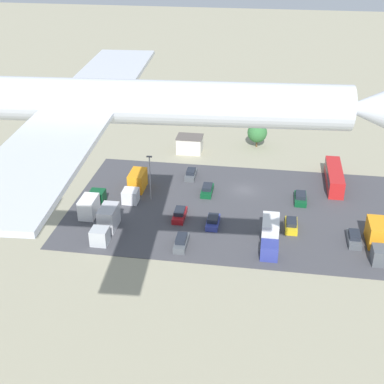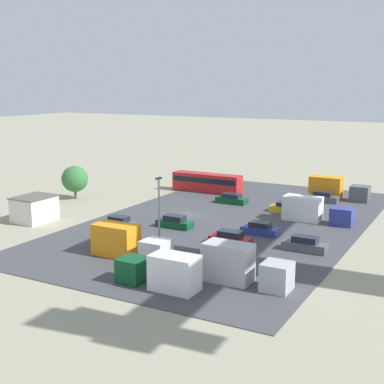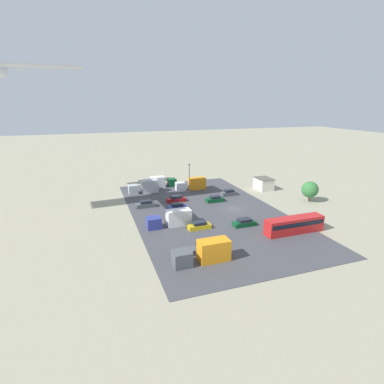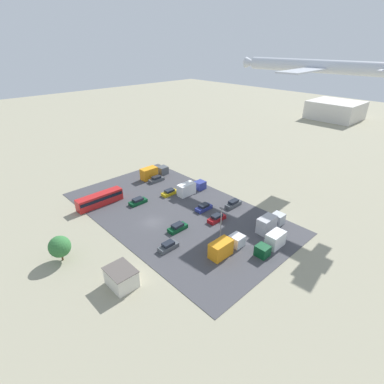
{
  "view_description": "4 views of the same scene",
  "coord_description": "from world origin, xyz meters",
  "views": [
    {
      "loc": [
        -3.74,
        83.34,
        43.23
      ],
      "look_at": [
        5.01,
        27.17,
        13.39
      ],
      "focal_mm": 50.0,
      "sensor_mm": 36.0,
      "label": 1
    },
    {
      "loc": [
        61.09,
        34.72,
        17.38
      ],
      "look_at": [
        5.4,
        4.1,
        4.58
      ],
      "focal_mm": 50.0,
      "sensor_mm": 36.0,
      "label": 2
    },
    {
      "loc": [
        -58.51,
        30.73,
        23.65
      ],
      "look_at": [
        2.38,
        9.49,
        4.4
      ],
      "focal_mm": 28.0,
      "sensor_mm": 36.0,
      "label": 3
    },
    {
      "loc": [
        47.95,
        -32.97,
        37.09
      ],
      "look_at": [
        4.29,
        8.27,
        6.51
      ],
      "focal_mm": 28.0,
      "sensor_mm": 36.0,
      "label": 4
    }
  ],
  "objects": [
    {
      "name": "light_pole_lot_centre",
      "position": [
        15.41,
        5.69,
        4.48
      ],
      "size": [
        0.9,
        0.28,
        7.95
      ],
      "color": "gray",
      "rests_on": "ground"
    },
    {
      "name": "parked_car_5",
      "position": [
        7.84,
        19.06,
        0.76
      ],
      "size": [
        1.71,
        4.65,
        1.64
      ],
      "color": "#4C5156",
      "rests_on": "ground"
    },
    {
      "name": "parked_car_1",
      "position": [
        9.48,
        11.16,
        0.72
      ],
      "size": [
        1.8,
        4.64,
        1.55
      ],
      "rotation": [
        0.0,
        0.0,
        3.14
      ],
      "color": "maroon",
      "rests_on": "ground"
    },
    {
      "name": "tree_near_shed",
      "position": [
        -1.18,
        -20.14,
        3.11
      ],
      "size": [
        4.05,
        4.05,
        5.14
      ],
      "color": "brown",
      "rests_on": "ground"
    },
    {
      "name": "parked_car_3",
      "position": [
        4.01,
        12.5,
        0.7
      ],
      "size": [
        1.89,
        4.34,
        1.5
      ],
      "color": "navy",
      "rests_on": "ground"
    },
    {
      "name": "parked_truck_4",
      "position": [
        -20.15,
        15.24,
        1.62
      ],
      "size": [
        2.54,
        8.97,
        3.36
      ],
      "color": "#4C5156",
      "rests_on": "ground"
    },
    {
      "name": "parked_truck_1",
      "position": [
        18.5,
        3.73,
        1.56
      ],
      "size": [
        2.55,
        8.48,
        3.24
      ],
      "color": "silver",
      "rests_on": "ground"
    },
    {
      "name": "parked_truck_2",
      "position": [
        19.72,
        16.95,
        1.67
      ],
      "size": [
        2.48,
        7.96,
        3.48
      ],
      "color": "#ADB2B7",
      "rests_on": "ground"
    },
    {
      "name": "parking_lot_surface",
      "position": [
        0.0,
        6.86,
        0.04
      ],
      "size": [
        55.74,
        32.32,
        0.08
      ],
      "color": "#424247",
      "rests_on": "ground"
    },
    {
      "name": "parked_truck_0",
      "position": [
        23.92,
        11.36,
        1.51
      ],
      "size": [
        2.44,
        7.53,
        3.12
      ],
      "rotation": [
        0.0,
        0.0,
        3.14
      ],
      "color": "#0C4723",
      "rests_on": "ground"
    },
    {
      "name": "parked_car_7",
      "position": [
        6.24,
        2.12,
        0.72
      ],
      "size": [
        1.86,
        4.5,
        1.53
      ],
      "rotation": [
        0.0,
        0.0,
        3.14
      ],
      "color": "#0C4723",
      "rests_on": "ground"
    },
    {
      "name": "airplane",
      "position": [
        9.18,
        47.43,
        31.06
      ],
      "size": [
        41.59,
        35.14,
        9.03
      ],
      "rotation": [
        0.0,
        0.0,
        1.63
      ],
      "color": "silver"
    },
    {
      "name": "parked_truck_3",
      "position": [
        -4.84,
        16.27,
        1.52
      ],
      "size": [
        2.47,
        8.89,
        3.15
      ],
      "color": "navy",
      "rests_on": "ground"
    },
    {
      "name": "ground_plane",
      "position": [
        0.0,
        0.0,
        0.0
      ],
      "size": [
        400.0,
        400.0,
        0.0
      ],
      "primitive_type": "plane",
      "color": "gray"
    },
    {
      "name": "parked_car_4",
      "position": [
        -8.0,
        11.61,
        0.67
      ],
      "size": [
        1.86,
        4.49,
        1.43
      ],
      "rotation": [
        0.0,
        0.0,
        3.14
      ],
      "color": "gold",
      "rests_on": "ground"
    },
    {
      "name": "shed_building",
      "position": [
        12.11,
        -15.41,
        1.66
      ],
      "size": [
        5.18,
        4.18,
        3.31
      ],
      "color": "silver",
      "rests_on": "ground"
    },
    {
      "name": "parked_car_0",
      "position": [
        10.0,
        -3.57,
        0.73
      ],
      "size": [
        1.77,
        4.22,
        1.56
      ],
      "color": "#4C5156",
      "rests_on": "ground"
    },
    {
      "name": "parked_car_6",
      "position": [
        -9.6,
        2.61,
        0.7
      ],
      "size": [
        1.96,
        4.58,
        1.48
      ],
      "rotation": [
        0.0,
        0.0,
        3.14
      ],
      "color": "#0C4723",
      "rests_on": "ground"
    },
    {
      "name": "bus",
      "position": [
        -15.58,
        -4.63,
        1.7
      ],
      "size": [
        2.58,
        11.72,
        3.01
      ],
      "color": "red",
      "rests_on": "ground"
    },
    {
      "name": "parked_car_2",
      "position": [
        -17.09,
        14.13,
        0.74
      ],
      "size": [
        1.82,
        4.62,
        1.58
      ],
      "rotation": [
        0.0,
        0.0,
        3.14
      ],
      "color": "#4C5156",
      "rests_on": "ground"
    }
  ]
}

